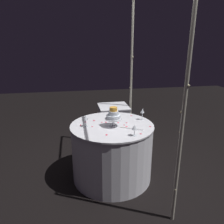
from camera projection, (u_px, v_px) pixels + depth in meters
ground_plane at (112, 176)px, 3.09m from camera, size 12.00×12.00×0.00m
decorative_arch at (151, 65)px, 2.70m from camera, size 1.85×0.06×2.50m
main_table at (112, 151)px, 2.97m from camera, size 1.11×1.11×0.79m
side_table at (113, 126)px, 3.89m from camera, size 0.52×0.52×0.78m
tiered_cake at (113, 115)px, 2.76m from camera, size 0.22×0.22×0.26m
wine_glass_0 at (86, 118)px, 2.76m from camera, size 0.06×0.06×0.16m
wine_glass_1 at (142, 112)px, 3.01m from camera, size 0.06×0.06×0.16m
wine_glass_2 at (116, 110)px, 3.08m from camera, size 0.06×0.06×0.16m
wine_glass_3 at (135, 128)px, 2.48m from camera, size 0.07×0.07×0.13m
cake_knife at (130, 128)px, 2.72m from camera, size 0.17×0.27×0.01m
rose_petal_0 at (94, 120)px, 3.00m from camera, size 0.05×0.05×0.00m
rose_petal_1 at (102, 122)px, 2.93m from camera, size 0.03×0.02×0.00m
rose_petal_2 at (141, 134)px, 2.56m from camera, size 0.04×0.04×0.00m
rose_petal_3 at (117, 114)px, 3.28m from camera, size 0.03×0.04×0.00m
rose_petal_4 at (85, 122)px, 2.95m from camera, size 0.04×0.05×0.00m
rose_petal_5 at (150, 126)px, 2.79m from camera, size 0.04×0.04×0.00m
rose_petal_6 at (124, 125)px, 2.84m from camera, size 0.03×0.03×0.00m
rose_petal_7 at (126, 123)px, 2.92m from camera, size 0.04×0.03×0.00m
rose_petal_8 at (118, 123)px, 2.92m from camera, size 0.04×0.03×0.00m
rose_petal_9 at (107, 135)px, 2.53m from camera, size 0.04×0.03×0.00m
rose_petal_10 at (106, 122)px, 2.94m from camera, size 0.04×0.03×0.00m
rose_petal_11 at (92, 127)px, 2.78m from camera, size 0.03×0.03×0.00m
rose_petal_12 at (116, 119)px, 3.06m from camera, size 0.03×0.03×0.00m
rose_petal_13 at (131, 116)px, 3.20m from camera, size 0.03×0.04×0.00m
rose_petal_14 at (126, 127)px, 2.78m from camera, size 0.04×0.05×0.00m
rose_petal_15 at (81, 125)px, 2.84m from camera, size 0.03×0.02×0.00m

